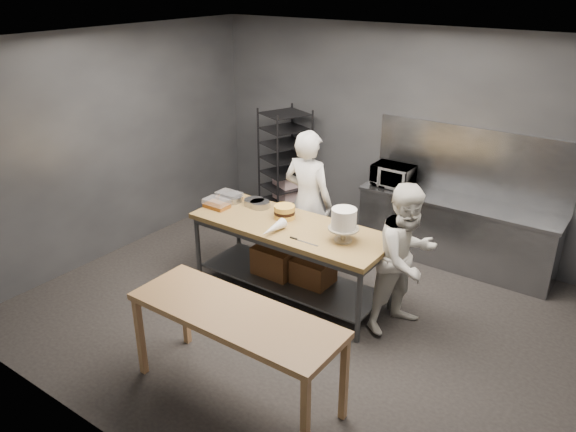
# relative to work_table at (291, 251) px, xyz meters

# --- Properties ---
(ground) EXTENTS (6.00, 6.00, 0.00)m
(ground) POSITION_rel_work_table_xyz_m (0.32, -0.29, -0.57)
(ground) COLOR black
(ground) RESTS_ON ground
(back_wall) EXTENTS (6.00, 0.04, 3.00)m
(back_wall) POSITION_rel_work_table_xyz_m (0.32, 2.21, 0.93)
(back_wall) COLOR #4C4F54
(back_wall) RESTS_ON ground
(work_table) EXTENTS (2.40, 0.90, 0.92)m
(work_table) POSITION_rel_work_table_xyz_m (0.00, 0.00, 0.00)
(work_table) COLOR brown
(work_table) RESTS_ON ground
(near_counter) EXTENTS (2.00, 0.70, 0.90)m
(near_counter) POSITION_rel_work_table_xyz_m (0.63, -1.75, 0.24)
(near_counter) COLOR #A27A43
(near_counter) RESTS_ON ground
(back_counter) EXTENTS (2.60, 0.60, 0.90)m
(back_counter) POSITION_rel_work_table_xyz_m (1.32, 1.89, -0.12)
(back_counter) COLOR slate
(back_counter) RESTS_ON ground
(splashback_panel) EXTENTS (2.60, 0.02, 0.90)m
(splashback_panel) POSITION_rel_work_table_xyz_m (1.32, 2.19, 0.78)
(splashback_panel) COLOR slate
(splashback_panel) RESTS_ON back_counter
(speed_rack) EXTENTS (0.80, 0.83, 1.75)m
(speed_rack) POSITION_rel_work_table_xyz_m (-1.38, 1.81, 0.28)
(speed_rack) COLOR black
(speed_rack) RESTS_ON ground
(chef_behind) EXTENTS (0.69, 0.46, 1.87)m
(chef_behind) POSITION_rel_work_table_xyz_m (-0.21, 0.67, 0.36)
(chef_behind) COLOR white
(chef_behind) RESTS_ON ground
(chef_right) EXTENTS (0.88, 0.98, 1.67)m
(chef_right) POSITION_rel_work_table_xyz_m (1.39, 0.15, 0.26)
(chef_right) COLOR white
(chef_right) RESTS_ON ground
(microwave) EXTENTS (0.54, 0.37, 0.30)m
(microwave) POSITION_rel_work_table_xyz_m (0.38, 1.89, 0.48)
(microwave) COLOR black
(microwave) RESTS_ON back_counter
(frosted_cake_stand) EXTENTS (0.34, 0.34, 0.38)m
(frosted_cake_stand) POSITION_rel_work_table_xyz_m (0.71, -0.02, 0.59)
(frosted_cake_stand) COLOR #A69C85
(frosted_cake_stand) RESTS_ON work_table
(layer_cake) EXTENTS (0.25, 0.25, 0.16)m
(layer_cake) POSITION_rel_work_table_xyz_m (-0.16, 0.10, 0.43)
(layer_cake) COLOR #E7B449
(layer_cake) RESTS_ON work_table
(cake_pans) EXTENTS (0.70, 0.35, 0.07)m
(cake_pans) POSITION_rel_work_table_xyz_m (-0.82, 0.18, 0.39)
(cake_pans) COLOR gray
(cake_pans) RESTS_ON work_table
(piping_bag) EXTENTS (0.12, 0.38, 0.12)m
(piping_bag) POSITION_rel_work_table_xyz_m (-0.02, -0.32, 0.41)
(piping_bag) COLOR white
(piping_bag) RESTS_ON work_table
(offset_spatula) EXTENTS (0.36, 0.02, 0.02)m
(offset_spatula) POSITION_rel_work_table_xyz_m (0.33, -0.30, 0.35)
(offset_spatula) COLOR slate
(offset_spatula) RESTS_ON work_table
(pastry_clamshells) EXTENTS (0.34, 0.48, 0.11)m
(pastry_clamshells) POSITION_rel_work_table_xyz_m (-1.06, 0.01, 0.40)
(pastry_clamshells) COLOR #A55321
(pastry_clamshells) RESTS_ON work_table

